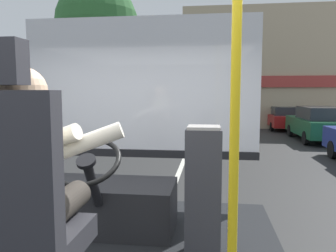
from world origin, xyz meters
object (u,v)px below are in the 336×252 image
(parked_car_red, at_px, (285,117))
(parked_car_silver, at_px, (269,110))
(steering_console, at_px, (109,204))
(parked_car_green, at_px, (320,123))
(fare_box, at_px, (203,192))
(bus_driver, at_px, (32,169))
(handrail_pole, at_px, (234,136))
(driver_seat, at_px, (20,219))

(parked_car_red, height_order, parked_car_silver, parked_car_silver)
(steering_console, bearing_deg, parked_car_red, 72.80)
(parked_car_green, bearing_deg, parked_car_silver, 92.62)
(steering_console, height_order, fare_box, fare_box)
(bus_driver, height_order, handrail_pole, handrail_pole)
(steering_console, bearing_deg, parked_car_green, 65.05)
(steering_console, relative_size, parked_car_green, 0.28)
(driver_seat, bearing_deg, fare_box, 49.39)
(bus_driver, bearing_deg, parked_car_silver, 77.39)
(handrail_pole, bearing_deg, steering_console, 129.95)
(bus_driver, bearing_deg, handrail_pole, 2.22)
(parked_car_green, relative_size, parked_car_silver, 0.98)
(driver_seat, relative_size, bus_driver, 1.75)
(parked_car_red, xyz_separation_m, parked_car_silver, (-0.03, 4.70, 0.11))
(bus_driver, xyz_separation_m, fare_box, (0.80, 0.82, -0.34))
(handrail_pole, relative_size, parked_car_silver, 0.49)
(bus_driver, distance_m, parked_car_green, 13.51)
(driver_seat, xyz_separation_m, parked_car_green, (5.24, 12.53, -0.70))
(driver_seat, xyz_separation_m, steering_console, (-0.00, 1.28, -0.38))
(parked_car_red, bearing_deg, bus_driver, -106.07)
(parked_car_red, bearing_deg, steering_console, -107.20)
(steering_console, bearing_deg, parked_car_silver, 76.69)
(handrail_pole, height_order, parked_car_green, handrail_pole)
(steering_console, xyz_separation_m, parked_car_silver, (4.82, 20.37, -0.30))
(handrail_pole, relative_size, parked_car_green, 0.50)
(driver_seat, bearing_deg, handrail_pole, 8.84)
(parked_car_green, bearing_deg, fare_box, -110.94)
(driver_seat, distance_m, bus_driver, 0.23)
(steering_console, height_order, parked_car_green, steering_console)
(steering_console, bearing_deg, driver_seat, -90.00)
(bus_driver, height_order, parked_car_green, bus_driver)
(driver_seat, bearing_deg, steering_console, 90.00)
(bus_driver, relative_size, parked_car_green, 0.20)
(parked_car_silver, bearing_deg, steering_console, -103.31)
(handrail_pole, bearing_deg, parked_car_silver, 79.79)
(fare_box, distance_m, parked_car_silver, 21.11)
(steering_console, relative_size, parked_car_silver, 0.28)
(bus_driver, distance_m, steering_console, 1.30)
(driver_seat, bearing_deg, parked_car_green, 67.32)
(fare_box, xyz_separation_m, parked_car_silver, (4.02, 20.72, -0.54))
(driver_seat, height_order, bus_driver, driver_seat)
(parked_car_silver, bearing_deg, parked_car_red, -89.61)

